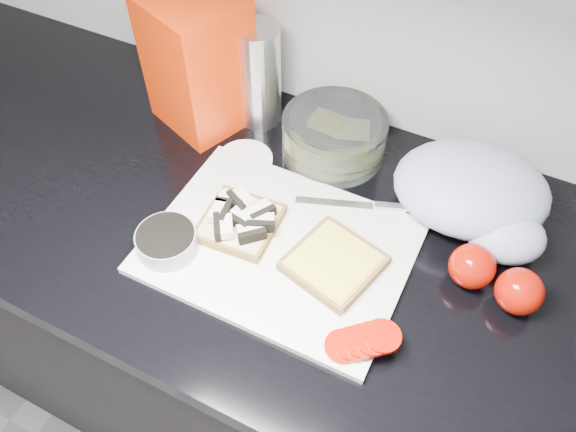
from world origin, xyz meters
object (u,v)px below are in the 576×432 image
object	(u,v)px
bread_bag	(198,62)
cutting_board	(280,247)
glass_bowl	(334,136)
steel_canister	(259,76)

from	to	relation	value
bread_bag	cutting_board	bearing A→B (deg)	-17.92
glass_bowl	bread_bag	distance (m)	0.28
steel_canister	cutting_board	bearing A→B (deg)	-56.39
cutting_board	glass_bowl	distance (m)	0.24
cutting_board	steel_canister	distance (m)	0.33
glass_bowl	bread_bag	world-z (taller)	bread_bag
glass_bowl	cutting_board	bearing A→B (deg)	-86.93
bread_bag	steel_canister	size ratio (longest dim) A/B	1.26
glass_bowl	steel_canister	bearing A→B (deg)	171.18
cutting_board	bread_bag	size ratio (longest dim) A/B	1.63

